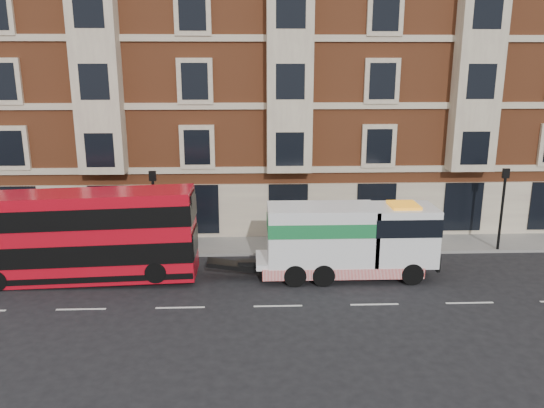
# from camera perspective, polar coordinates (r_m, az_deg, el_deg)

# --- Properties ---
(ground) EXTENTS (120.00, 120.00, 0.00)m
(ground) POSITION_cam_1_polar(r_m,az_deg,el_deg) (22.16, 0.64, -10.93)
(ground) COLOR black
(ground) RESTS_ON ground
(sidewalk) EXTENTS (90.00, 3.00, 0.15)m
(sidewalk) POSITION_cam_1_polar(r_m,az_deg,el_deg) (29.09, -0.08, -4.45)
(sidewalk) COLOR slate
(sidewalk) RESTS_ON ground
(victorian_terrace) EXTENTS (45.00, 12.00, 20.40)m
(victorian_terrace) POSITION_cam_1_polar(r_m,az_deg,el_deg) (35.04, 0.30, 15.38)
(victorian_terrace) COLOR brown
(victorian_terrace) RESTS_ON ground
(lamp_post_west) EXTENTS (0.35, 0.15, 4.35)m
(lamp_post_west) POSITION_cam_1_polar(r_m,az_deg,el_deg) (27.53, -12.56, -0.25)
(lamp_post_west) COLOR black
(lamp_post_west) RESTS_ON sidewalk
(lamp_post_east) EXTENTS (0.35, 0.15, 4.35)m
(lamp_post_east) POSITION_cam_1_polar(r_m,az_deg,el_deg) (30.03, 23.56, 0.09)
(lamp_post_east) COLOR black
(lamp_post_east) RESTS_ON sidewalk
(double_decker_bus) EXTENTS (10.25, 2.35, 4.15)m
(double_decker_bus) POSITION_cam_1_polar(r_m,az_deg,el_deg) (25.42, -19.88, -3.13)
(double_decker_bus) COLOR red
(double_decker_bus) RESTS_ON ground
(tow_truck) EXTENTS (8.20, 2.42, 3.42)m
(tow_truck) POSITION_cam_1_polar(r_m,az_deg,el_deg) (24.70, 7.96, -3.82)
(tow_truck) COLOR white
(tow_truck) RESTS_ON ground
(pedestrian) EXTENTS (0.71, 0.69, 1.64)m
(pedestrian) POSITION_cam_1_polar(r_m,az_deg,el_deg) (30.51, -24.09, -3.08)
(pedestrian) COLOR #1C172F
(pedestrian) RESTS_ON sidewalk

